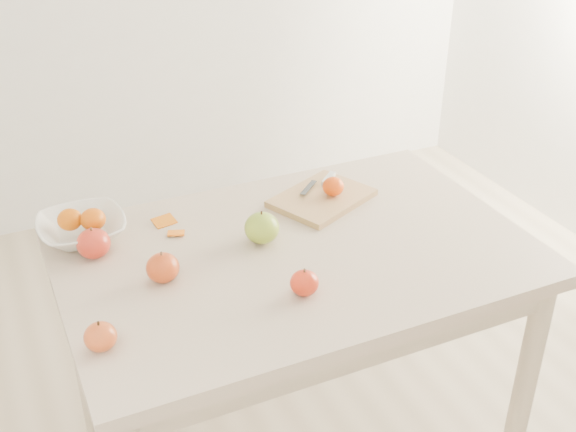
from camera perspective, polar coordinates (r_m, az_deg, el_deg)
name	(u,v)px	position (r m, az deg, el deg)	size (l,w,h in m)	color
table	(296,280)	(1.92, 0.62, -5.05)	(1.20, 0.80, 0.75)	#C1AA91
cutting_board	(322,198)	(2.08, 2.70, 1.42)	(0.27, 0.20, 0.02)	tan
board_tangerine	(333,186)	(2.07, 3.59, 2.35)	(0.06, 0.06, 0.05)	#DC4607
fruit_bowl	(82,229)	(1.97, -15.98, -0.96)	(0.23, 0.23, 0.06)	white
bowl_tangerine_near	(70,220)	(1.96, -16.86, -0.27)	(0.06, 0.06, 0.06)	#D16107
bowl_tangerine_far	(93,219)	(1.95, -15.16, -0.25)	(0.07, 0.07, 0.06)	#D05F07
orange_peel_a	(164,222)	(2.00, -9.75, -0.50)	(0.06, 0.04, 0.00)	#C6610E
orange_peel_b	(176,234)	(1.95, -8.83, -1.39)	(0.04, 0.04, 0.00)	orange
paring_knife	(325,180)	(2.15, 2.96, 2.85)	(0.15, 0.10, 0.01)	silver
apple_green	(262,228)	(1.87, -2.08, -0.95)	(0.09, 0.09, 0.08)	#77A11D
apple_red_b	(163,268)	(1.75, -9.87, -4.05)	(0.08, 0.08, 0.07)	#9E1403
apple_red_a	(94,243)	(1.88, -15.12, -2.11)	(0.09, 0.09, 0.08)	#90040A
apple_red_e	(304,283)	(1.68, 1.30, -5.30)	(0.07, 0.07, 0.06)	#A7030A
apple_red_d	(100,337)	(1.58, -14.60, -9.21)	(0.07, 0.07, 0.06)	#A02B1C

